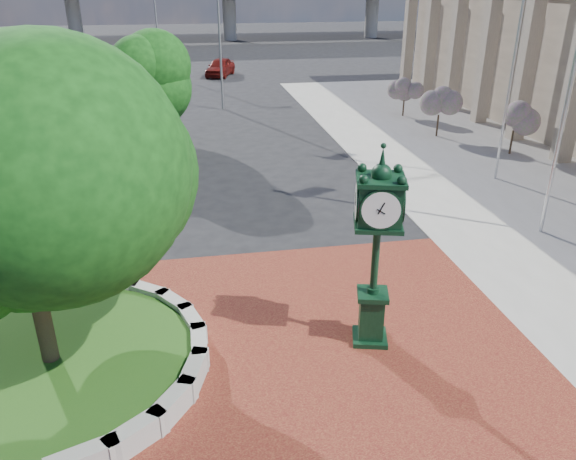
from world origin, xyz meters
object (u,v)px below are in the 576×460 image
Objects in this scene: street_lamp_near at (223,32)px; post_clock at (377,242)px; flagpole_b at (513,64)px; street_lamp_far at (158,12)px; parked_car at (220,67)px; flagpole_a at (576,58)px.

post_clock is at bearing -87.15° from street_lamp_near.
flagpole_b is 1.07× the size of street_lamp_far.
flagpole_b is (9.72, -29.62, 4.05)m from parked_car.
flagpole_a is 5.64m from flagpole_b.
flagpole_a reaches higher than post_clock.
street_lamp_near reaches higher than parked_car.
street_lamp_far reaches higher than parked_car.
parked_car is (-0.72, 39.99, -1.88)m from post_clock.
flagpole_a reaches higher than street_lamp_near.
flagpole_b is at bearing 49.02° from post_clock.
post_clock is 40.04m from parked_car.
post_clock is 43.41m from street_lamp_far.
street_lamp_near is (-9.02, 21.56, -0.97)m from flagpole_a.
post_clock is at bearing -130.98° from flagpole_b.
flagpole_a reaches higher than flagpole_b.
flagpole_a is (8.41, -35.03, 5.00)m from parked_car.
parked_car is at bearing 91.03° from post_clock.
parked_car is 31.44m from flagpole_b.
parked_car is at bearing 108.16° from flagpole_b.
parked_car is 0.47× the size of flagpole_b.
post_clock is 1.08× the size of parked_car.
street_lamp_far is (-4.99, 2.97, 4.36)m from parked_car.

